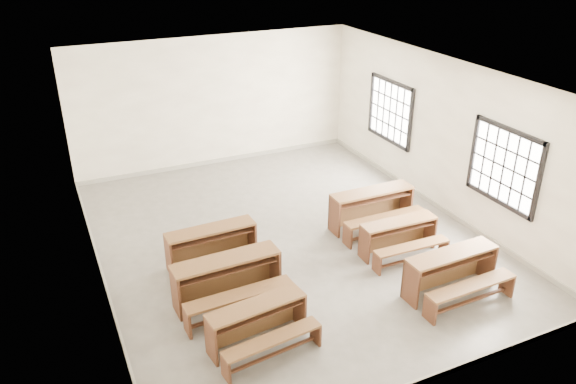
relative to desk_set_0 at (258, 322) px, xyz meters
name	(u,v)px	position (x,y,z in m)	size (l,w,h in m)	color
room	(293,134)	(1.75, 2.57, 1.75)	(8.50, 8.50, 3.20)	gray
desk_set_0	(258,322)	(0.00, 0.00, 0.00)	(1.56, 0.93, 0.67)	brown
desk_set_1	(228,278)	(-0.05, 1.14, 0.07)	(1.77, 0.96, 0.78)	brown
desk_set_2	(212,244)	(0.05, 2.29, 0.03)	(1.62, 0.87, 0.72)	brown
desk_set_3	(452,270)	(3.36, -0.16, 0.04)	(1.66, 0.89, 0.74)	brown
desk_set_4	(400,235)	(3.29, 1.22, -0.01)	(1.48, 0.80, 0.66)	brown
desk_set_5	(373,206)	(3.40, 2.30, 0.06)	(1.73, 0.90, 0.77)	brown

